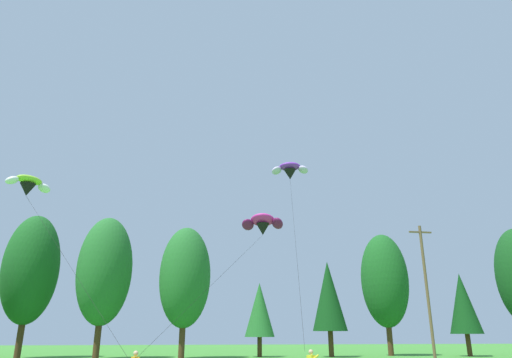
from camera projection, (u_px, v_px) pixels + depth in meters
treeline_tree_d at (31, 269)px, 50.61m from camera, size 5.94×5.94×15.32m
treeline_tree_e at (105, 270)px, 49.27m from camera, size 5.78×5.78×14.75m
treeline_tree_f at (185, 277)px, 49.71m from camera, size 5.52×5.52×13.77m
treeline_tree_g at (260, 310)px, 52.20m from camera, size 3.38×3.38×8.10m
treeline_tree_h at (329, 296)px, 52.51m from camera, size 3.92×3.92×10.53m
treeline_tree_i at (385, 280)px, 56.29m from camera, size 5.69×5.69×14.42m
treeline_tree_j at (463, 303)px, 53.96m from camera, size 3.66×3.66×9.37m
utility_pole at (427, 288)px, 40.82m from camera, size 2.20×0.26×12.00m
parafoil_kite_high_magenta at (263, 224)px, 37.16m from camera, size 9.96×15.30×10.67m
parafoil_kite_mid_purple at (290, 170)px, 43.70m from camera, size 5.67×18.91×16.51m
parafoil_kite_far_lime_white at (28, 185)px, 30.04m from camera, size 9.75×10.25×11.20m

